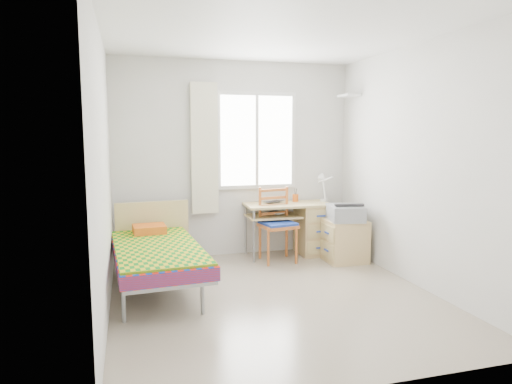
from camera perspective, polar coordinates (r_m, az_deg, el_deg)
floor at (r=4.75m, az=2.32°, el=-12.95°), size 3.50×3.50×0.00m
ceiling at (r=4.56m, az=2.50°, el=19.39°), size 3.50×3.50×0.00m
wall_back at (r=6.16m, az=-2.67°, el=4.09°), size 3.20×0.00×3.20m
wall_left at (r=4.26m, az=-18.54°, el=2.28°), size 0.00×3.50×3.50m
wall_right at (r=5.20m, az=19.45°, el=3.08°), size 0.00×3.50×3.50m
window at (r=6.20m, az=0.08°, el=6.43°), size 1.10×0.04×1.30m
curtain at (r=6.00m, az=-6.45°, el=5.40°), size 0.35×0.05×1.70m
floating_shelf at (r=6.35m, az=11.53°, el=11.73°), size 0.20×0.32×0.03m
bed at (r=5.05m, az=-12.30°, el=-7.20°), size 1.00×1.93×0.81m
desk at (r=6.30m, az=6.52°, el=-4.23°), size 1.15×0.55×0.71m
chair at (r=5.93m, az=2.66°, el=-3.47°), size 0.48×0.48×0.96m
cabinet at (r=6.02m, az=11.06°, el=-6.01°), size 0.51×0.45×0.54m
printer at (r=5.93m, az=11.09°, el=-2.52°), size 0.48×0.54×0.20m
laptop at (r=6.15m, az=2.47°, el=-1.30°), size 0.35×0.30×0.02m
pen_cup at (r=6.30m, az=4.95°, el=-0.75°), size 0.09×0.09×0.10m
task_lamp at (r=6.21m, az=8.44°, el=0.97°), size 0.23×0.32×0.41m
book at (r=6.09m, az=1.91°, el=-2.68°), size 0.23×0.26×0.02m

